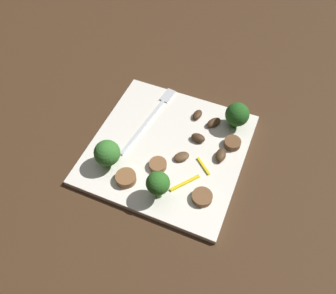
{
  "coord_description": "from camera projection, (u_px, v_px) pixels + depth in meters",
  "views": [
    {
      "loc": [
        -0.32,
        -0.13,
        0.5
      ],
      "look_at": [
        0.0,
        0.0,
        0.01
      ],
      "focal_mm": 36.22,
      "sensor_mm": 36.0,
      "label": 1
    }
  ],
  "objects": [
    {
      "name": "broccoli_floret_2",
      "position": [
        158.0,
        184.0,
        0.51
      ],
      "size": [
        0.04,
        0.04,
        0.06
      ],
      "color": "#347525",
      "rests_on": "plate"
    },
    {
      "name": "broccoli_floret_1",
      "position": [
        237.0,
        115.0,
        0.6
      ],
      "size": [
        0.04,
        0.04,
        0.05
      ],
      "color": "#296420",
      "rests_on": "plate"
    },
    {
      "name": "pepper_strip_1",
      "position": [
        185.0,
        183.0,
        0.55
      ],
      "size": [
        0.05,
        0.04,
        0.0
      ],
      "primitive_type": "cube",
      "rotation": [
        0.0,
        0.0,
        5.62
      ],
      "color": "yellow",
      "rests_on": "plate"
    },
    {
      "name": "mushroom_1",
      "position": [
        182.0,
        157.0,
        0.58
      ],
      "size": [
        0.03,
        0.03,
        0.01
      ],
      "primitive_type": "ellipsoid",
      "rotation": [
        0.0,
        0.0,
        5.49
      ],
      "color": "brown",
      "rests_on": "plate"
    },
    {
      "name": "mushroom_3",
      "position": [
        221.0,
        155.0,
        0.58
      ],
      "size": [
        0.03,
        0.02,
        0.01
      ],
      "primitive_type": "ellipsoid",
      "rotation": [
        0.0,
        0.0,
        0.09
      ],
      "color": "#4C331E",
      "rests_on": "plate"
    },
    {
      "name": "plate",
      "position": [
        168.0,
        149.0,
        0.6
      ],
      "size": [
        0.26,
        0.26,
        0.01
      ],
      "primitive_type": "cube",
      "color": "white",
      "rests_on": "ground_plane"
    },
    {
      "name": "mushroom_4",
      "position": [
        214.0,
        122.0,
        0.62
      ],
      "size": [
        0.03,
        0.03,
        0.01
      ],
      "primitive_type": "ellipsoid",
      "rotation": [
        0.0,
        0.0,
        5.71
      ],
      "color": "#4C331E",
      "rests_on": "plate"
    },
    {
      "name": "sausage_slice_2",
      "position": [
        202.0,
        197.0,
        0.53
      ],
      "size": [
        0.05,
        0.05,
        0.01
      ],
      "primitive_type": "cylinder",
      "rotation": [
        0.0,
        0.0,
        2.48
      ],
      "color": "brown",
      "rests_on": "plate"
    },
    {
      "name": "mushroom_2",
      "position": [
        197.0,
        115.0,
        0.63
      ],
      "size": [
        0.03,
        0.02,
        0.01
      ],
      "primitive_type": "ellipsoid",
      "rotation": [
        0.0,
        0.0,
        3.02
      ],
      "color": "#422B19",
      "rests_on": "plate"
    },
    {
      "name": "sausage_slice_3",
      "position": [
        232.0,
        143.0,
        0.59
      ],
      "size": [
        0.03,
        0.03,
        0.01
      ],
      "primitive_type": "cylinder",
      "rotation": [
        0.0,
        0.0,
        0.14
      ],
      "color": "brown",
      "rests_on": "plate"
    },
    {
      "name": "fork",
      "position": [
        152.0,
        115.0,
        0.64
      ],
      "size": [
        0.18,
        0.03,
        0.0
      ],
      "rotation": [
        0.0,
        0.0,
        -0.12
      ],
      "color": "silver",
      "rests_on": "plate"
    },
    {
      "name": "pepper_strip_0",
      "position": [
        203.0,
        166.0,
        0.57
      ],
      "size": [
        0.03,
        0.03,
        0.0
      ],
      "primitive_type": "cube",
      "rotation": [
        0.0,
        0.0,
        0.87
      ],
      "color": "yellow",
      "rests_on": "plate"
    },
    {
      "name": "broccoli_floret_0",
      "position": [
        107.0,
        153.0,
        0.55
      ],
      "size": [
        0.04,
        0.04,
        0.05
      ],
      "color": "#408630",
      "rests_on": "plate"
    },
    {
      "name": "ground_plane",
      "position": [
        168.0,
        151.0,
        0.61
      ],
      "size": [
        1.4,
        1.4,
        0.0
      ],
      "primitive_type": "plane",
      "color": "#422B19"
    },
    {
      "name": "sausage_slice_0",
      "position": [
        157.0,
        165.0,
        0.57
      ],
      "size": [
        0.03,
        0.03,
        0.01
      ],
      "primitive_type": "cylinder",
      "rotation": [
        0.0,
        0.0,
        1.41
      ],
      "color": "brown",
      "rests_on": "plate"
    },
    {
      "name": "sausage_slice_1",
      "position": [
        126.0,
        178.0,
        0.55
      ],
      "size": [
        0.05,
        0.05,
        0.01
      ],
      "primitive_type": "cylinder",
      "rotation": [
        0.0,
        0.0,
        0.46
      ],
      "color": "brown",
      "rests_on": "plate"
    },
    {
      "name": "mushroom_0",
      "position": [
        198.0,
        138.0,
        0.6
      ],
      "size": [
        0.02,
        0.03,
        0.01
      ],
      "primitive_type": "ellipsoid",
      "rotation": [
        0.0,
        0.0,
        4.63
      ],
      "color": "#422B19",
      "rests_on": "plate"
    }
  ]
}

